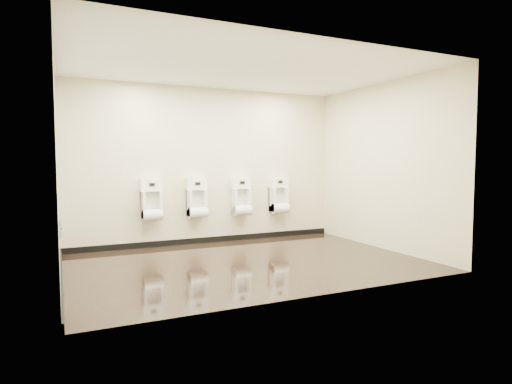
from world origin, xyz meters
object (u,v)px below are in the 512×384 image
at_px(urinal_0, 152,203).
at_px(urinal_1, 197,201).
at_px(urinal_3, 279,198).
at_px(access_panel, 60,228).
at_px(urinal_2, 241,199).

bearing_deg(urinal_0, urinal_1, 0.00).
relative_size(urinal_1, urinal_3, 1.00).
bearing_deg(urinal_3, access_panel, -173.67).
height_order(urinal_2, urinal_3, same).
bearing_deg(access_panel, urinal_2, 7.95).
distance_m(access_panel, urinal_0, 1.51).
xyz_separation_m(urinal_0, urinal_1, (0.79, 0.00, 0.00)).
bearing_deg(urinal_0, urinal_3, 0.00).
height_order(urinal_0, urinal_2, same).
relative_size(access_panel, urinal_1, 0.36).
height_order(access_panel, urinal_0, urinal_0).
bearing_deg(urinal_0, access_panel, -163.22).
relative_size(urinal_0, urinal_2, 1.00).
distance_m(access_panel, urinal_2, 3.11).
xyz_separation_m(access_panel, urinal_2, (3.07, 0.43, 0.28)).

